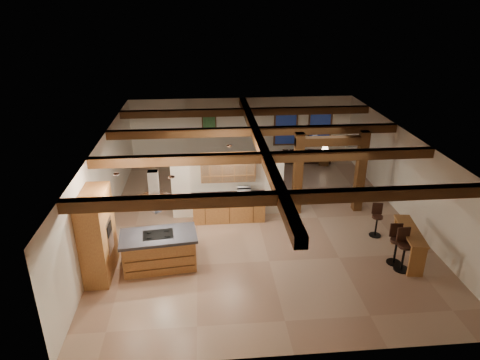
% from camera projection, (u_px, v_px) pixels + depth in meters
% --- Properties ---
extents(ground, '(12.00, 12.00, 0.00)m').
position_uv_depth(ground, '(258.00, 220.00, 14.59)').
color(ground, tan).
rests_on(ground, ground).
extents(room_walls, '(12.00, 12.00, 12.00)m').
position_uv_depth(room_walls, '(259.00, 172.00, 13.89)').
color(room_walls, silver).
rests_on(room_walls, ground).
extents(ceiling_beams, '(10.00, 12.00, 0.28)m').
position_uv_depth(ceiling_beams, '(260.00, 143.00, 13.50)').
color(ceiling_beams, '#402510').
rests_on(ceiling_beams, room_walls).
extents(timber_posts, '(2.50, 0.30, 2.90)m').
position_uv_depth(timber_posts, '(330.00, 164.00, 14.55)').
color(timber_posts, '#402510').
rests_on(timber_posts, ground).
extents(partition_wall, '(3.80, 0.18, 2.20)m').
position_uv_depth(partition_wall, '(228.00, 186.00, 14.53)').
color(partition_wall, silver).
rests_on(partition_wall, ground).
extents(pantry_cabinet, '(0.67, 1.60, 2.40)m').
position_uv_depth(pantry_cabinet, '(98.00, 235.00, 11.36)').
color(pantry_cabinet, '#AF7E38').
rests_on(pantry_cabinet, ground).
extents(back_counter, '(2.50, 0.66, 0.94)m').
position_uv_depth(back_counter, '(229.00, 207.00, 14.42)').
color(back_counter, '#AF7E38').
rests_on(back_counter, ground).
extents(upper_display_cabinet, '(1.80, 0.36, 0.95)m').
position_uv_depth(upper_display_cabinet, '(228.00, 167.00, 14.06)').
color(upper_display_cabinet, '#AF7E38').
rests_on(upper_display_cabinet, partition_wall).
extents(range_hood, '(1.10, 1.10, 1.40)m').
position_uv_depth(range_hood, '(156.00, 210.00, 11.40)').
color(range_hood, silver).
rests_on(range_hood, room_walls).
extents(back_windows, '(2.70, 0.07, 1.70)m').
position_uv_depth(back_windows, '(303.00, 127.00, 19.65)').
color(back_windows, '#402510').
rests_on(back_windows, room_walls).
extents(framed_art, '(0.65, 0.05, 0.85)m').
position_uv_depth(framed_art, '(209.00, 125.00, 19.23)').
color(framed_art, '#402510').
rests_on(framed_art, room_walls).
extents(recessed_cans, '(3.16, 2.46, 0.03)m').
position_uv_depth(recessed_cans, '(176.00, 165.00, 11.48)').
color(recessed_cans, silver).
rests_on(recessed_cans, room_walls).
extents(kitchen_island, '(2.19, 1.33, 1.04)m').
position_uv_depth(kitchen_island, '(159.00, 250.00, 11.90)').
color(kitchen_island, '#AF7E38').
rests_on(kitchen_island, ground).
extents(dining_table, '(1.83, 1.28, 0.59)m').
position_uv_depth(dining_table, '(250.00, 178.00, 17.19)').
color(dining_table, '#38170E').
rests_on(dining_table, ground).
extents(sofa, '(2.21, 1.03, 0.63)m').
position_uv_depth(sofa, '(306.00, 154.00, 19.74)').
color(sofa, black).
rests_on(sofa, ground).
extents(microwave, '(0.47, 0.33, 0.25)m').
position_uv_depth(microwave, '(244.00, 191.00, 14.23)').
color(microwave, silver).
rests_on(microwave, back_counter).
extents(bar_counter, '(0.74, 1.89, 0.97)m').
position_uv_depth(bar_counter, '(409.00, 239.00, 12.18)').
color(bar_counter, '#AF7E38').
rests_on(bar_counter, ground).
extents(side_table, '(0.56, 0.56, 0.54)m').
position_uv_depth(side_table, '(324.00, 159.00, 19.33)').
color(side_table, '#402510').
rests_on(side_table, ground).
extents(table_lamp, '(0.30, 0.30, 0.35)m').
position_uv_depth(table_lamp, '(325.00, 148.00, 19.12)').
color(table_lamp, black).
rests_on(table_lamp, side_table).
extents(bar_stool_a, '(0.41, 0.41, 1.18)m').
position_uv_depth(bar_stool_a, '(396.00, 244.00, 12.05)').
color(bar_stool_a, black).
rests_on(bar_stool_a, ground).
extents(bar_stool_b, '(0.43, 0.43, 1.24)m').
position_uv_depth(bar_stool_b, '(404.00, 250.00, 11.74)').
color(bar_stool_b, black).
rests_on(bar_stool_b, ground).
extents(bar_stool_c, '(0.38, 0.39, 1.08)m').
position_uv_depth(bar_stool_c, '(377.00, 220.00, 13.47)').
color(bar_stool_c, black).
rests_on(bar_stool_c, ground).
extents(dining_chairs, '(2.09, 2.09, 1.18)m').
position_uv_depth(dining_chairs, '(250.00, 171.00, 17.07)').
color(dining_chairs, '#402510').
rests_on(dining_chairs, ground).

